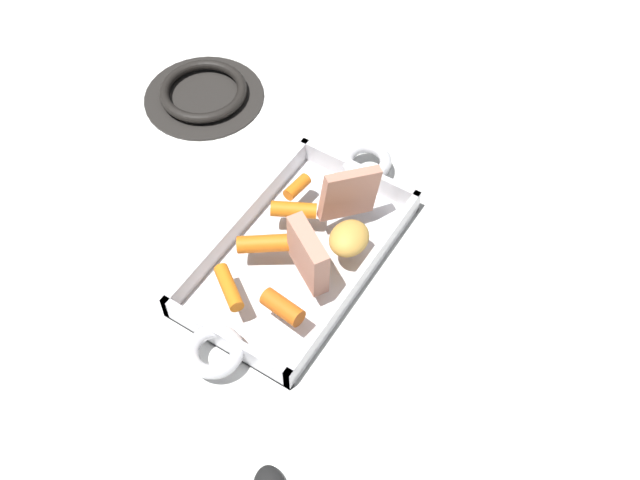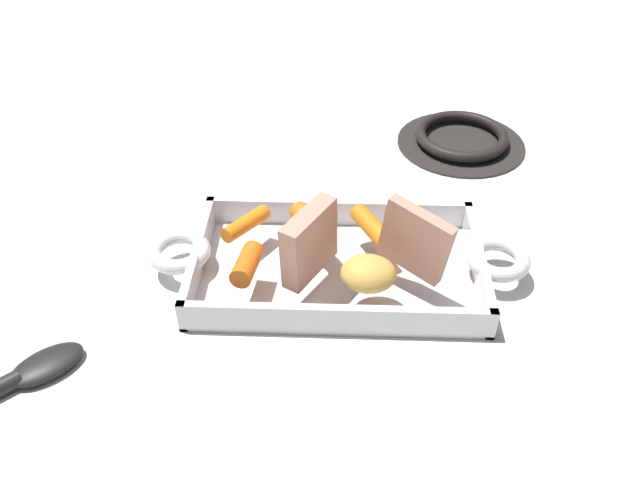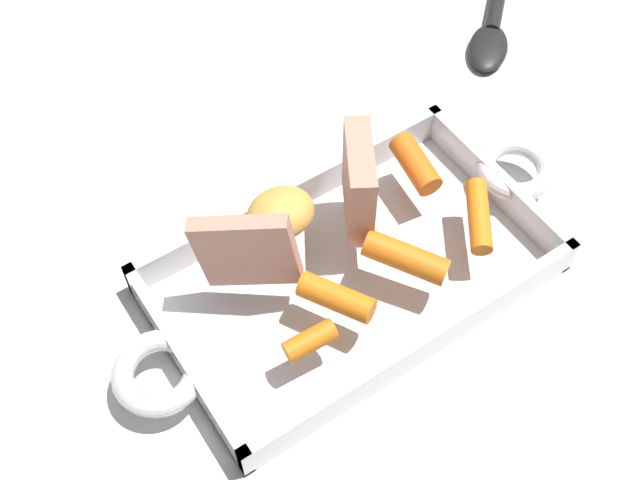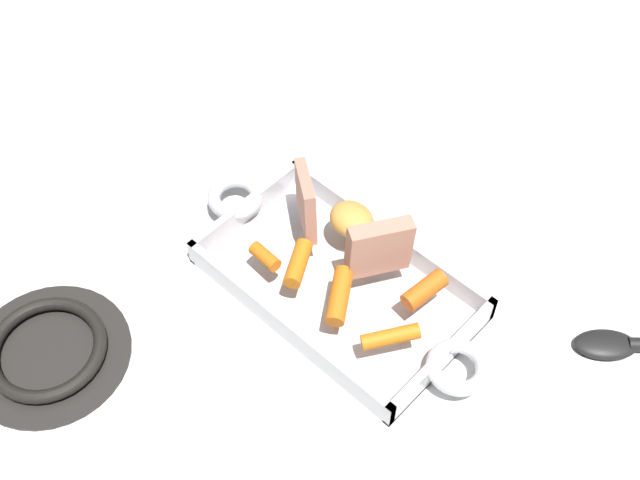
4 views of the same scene
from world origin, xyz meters
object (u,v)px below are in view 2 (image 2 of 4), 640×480
object	(u,v)px
roasting_dish	(336,265)
stove_burner_rear	(460,139)
baby_carrot_center_right	(245,224)
baby_carrot_northeast	(401,218)
roast_slice_thin	(308,243)
baby_carrot_long	(370,226)
baby_carrot_southwest	(311,224)
baby_carrot_southeast	(246,264)
roast_slice_outer	(414,241)
potato_corner	(367,273)

from	to	relation	value
roasting_dish	stove_burner_rear	distance (m)	0.34
baby_carrot_center_right	baby_carrot_northeast	xyz separation A→B (m)	(0.18, 0.02, -0.00)
baby_carrot_center_right	stove_burner_rear	distance (m)	0.39
roast_slice_thin	baby_carrot_long	distance (m)	0.10
baby_carrot_northeast	baby_carrot_southwest	size ratio (longest dim) A/B	0.60
roast_slice_thin	baby_carrot_southeast	world-z (taller)	roast_slice_thin
baby_carrot_northeast	baby_carrot_southeast	size ratio (longest dim) A/B	0.74
roast_slice_outer	baby_carrot_northeast	bearing A→B (deg)	94.74
potato_corner	stove_burner_rear	xyz separation A→B (m)	(0.15, 0.35, -0.04)
stove_burner_rear	baby_carrot_northeast	bearing A→B (deg)	-113.30
roasting_dish	baby_carrot_northeast	world-z (taller)	baby_carrot_northeast
roasting_dish	baby_carrot_southeast	world-z (taller)	baby_carrot_southeast
baby_carrot_southwest	potato_corner	xyz separation A→B (m)	(0.06, -0.09, 0.01)
roasting_dish	baby_carrot_long	world-z (taller)	baby_carrot_long
roasting_dish	roast_slice_outer	size ratio (longest dim) A/B	5.67
baby_carrot_center_right	baby_carrot_northeast	bearing A→B (deg)	5.67
baby_carrot_northeast	potato_corner	distance (m)	0.11
baby_carrot_long	baby_carrot_center_right	bearing A→B (deg)	179.62
roast_slice_outer	baby_carrot_southeast	world-z (taller)	roast_slice_outer
baby_carrot_southeast	baby_carrot_long	bearing A→B (deg)	28.41
roasting_dish	baby_carrot_southwest	xyz separation A→B (m)	(-0.03, 0.03, 0.04)
roast_slice_thin	potato_corner	bearing A→B (deg)	-20.00
baby_carrot_southwest	baby_carrot_long	bearing A→B (deg)	-0.75
roast_slice_outer	baby_carrot_northeast	xyz separation A→B (m)	(-0.01, 0.08, -0.03)
potato_corner	stove_burner_rear	distance (m)	0.38
roast_slice_outer	baby_carrot_southeast	size ratio (longest dim) A/B	1.37
baby_carrot_long	stove_burner_rear	xyz separation A→B (m)	(0.14, 0.26, -0.04)
baby_carrot_northeast	baby_carrot_southwest	distance (m)	0.10
roast_slice_outer	baby_carrot_long	bearing A→B (deg)	126.23
roast_slice_outer	baby_carrot_northeast	world-z (taller)	roast_slice_outer
baby_carrot_center_right	roasting_dish	bearing A→B (deg)	-16.24
roasting_dish	baby_carrot_northeast	distance (m)	0.09
baby_carrot_southeast	baby_carrot_long	xyz separation A→B (m)	(0.13, 0.07, -0.00)
roast_slice_outer	baby_carrot_long	size ratio (longest dim) A/B	1.25
roast_slice_thin	potato_corner	size ratio (longest dim) A/B	1.32
roast_slice_outer	baby_carrot_southeast	distance (m)	0.18
baby_carrot_southwest	potato_corner	size ratio (longest dim) A/B	1.20
roasting_dish	baby_carrot_southeast	distance (m)	0.11
baby_carrot_southwest	baby_carrot_southeast	bearing A→B (deg)	-132.26
baby_carrot_southwest	stove_burner_rear	bearing A→B (deg)	51.64
baby_carrot_center_right	stove_burner_rear	size ratio (longest dim) A/B	0.35
baby_carrot_long	stove_burner_rear	distance (m)	0.30
roasting_dish	baby_carrot_southwest	distance (m)	0.05
roasting_dish	roast_slice_thin	xyz separation A→B (m)	(-0.03, -0.04, 0.06)
roasting_dish	potato_corner	bearing A→B (deg)	-61.20
roast_slice_thin	stove_burner_rear	bearing A→B (deg)	57.70
roasting_dish	roast_slice_thin	world-z (taller)	roast_slice_thin
baby_carrot_southeast	baby_carrot_southwest	xyz separation A→B (m)	(0.07, 0.07, -0.00)
roast_slice_outer	baby_carrot_southwest	distance (m)	0.13
baby_carrot_northeast	stove_burner_rear	bearing A→B (deg)	66.70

